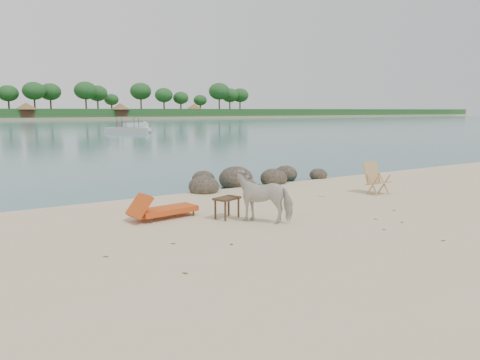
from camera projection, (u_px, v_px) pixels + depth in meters
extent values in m
ellipsoid|color=#302920|center=(204.00, 188.00, 15.42)|extent=(0.99, 1.09, 0.74)
ellipsoid|color=#302920|center=(236.00, 180.00, 16.91)|extent=(1.21, 1.33, 0.91)
ellipsoid|color=#302920|center=(274.00, 179.00, 17.33)|extent=(0.97, 1.06, 0.72)
ellipsoid|color=#302920|center=(286.00, 175.00, 18.64)|extent=(0.89, 0.98, 0.67)
ellipsoid|color=#302920|center=(318.00, 176.00, 18.65)|extent=(0.68, 0.75, 0.51)
ellipsoid|color=#302920|center=(203.00, 180.00, 17.32)|extent=(0.83, 0.91, 0.62)
ellipsoid|color=#302920|center=(237.00, 177.00, 18.35)|extent=(0.68, 0.75, 0.51)
imported|color=beige|center=(264.00, 197.00, 11.34)|extent=(1.47, 1.54, 1.24)
plane|color=brown|center=(106.00, 258.00, 8.62)|extent=(0.14, 0.14, 0.00)
plane|color=brown|center=(227.00, 206.00, 13.34)|extent=(0.14, 0.14, 0.00)
plane|color=brown|center=(323.00, 198.00, 14.57)|extent=(0.13, 0.13, 0.00)
plane|color=brown|center=(173.00, 245.00, 9.45)|extent=(0.14, 0.14, 0.00)
plane|color=brown|center=(402.00, 223.00, 11.25)|extent=(0.13, 0.13, 0.00)
plane|color=brown|center=(443.00, 242.00, 9.67)|extent=(0.10, 0.10, 0.00)
plane|color=brown|center=(384.00, 231.00, 10.57)|extent=(0.11, 0.11, 0.00)
plane|color=brown|center=(185.00, 275.00, 7.74)|extent=(0.13, 0.13, 0.00)
plane|color=brown|center=(394.00, 211.00, 12.58)|extent=(0.11, 0.11, 0.00)
plane|color=brown|center=(320.00, 197.00, 14.62)|extent=(0.10, 0.10, 0.00)
plane|color=brown|center=(231.00, 246.00, 9.39)|extent=(0.14, 0.14, 0.00)
plane|color=brown|center=(375.00, 220.00, 11.58)|extent=(0.12, 0.12, 0.00)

